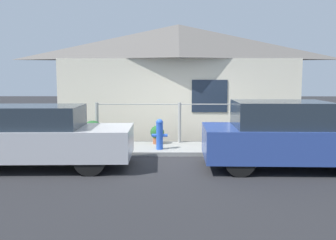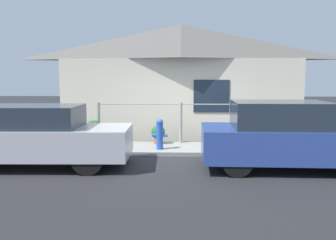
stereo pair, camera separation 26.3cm
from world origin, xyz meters
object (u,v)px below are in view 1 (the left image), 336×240
(car_left, at_px, (35,136))
(potted_plant_by_fence, at_px, (93,132))
(car_right, at_px, (285,136))
(potted_plant_near_hydrant, at_px, (157,134))
(fire_hydrant, at_px, (160,133))
(potted_plant_corner, at_px, (265,136))

(car_left, relative_size, potted_plant_by_fence, 6.19)
(car_right, xyz_separation_m, potted_plant_by_fence, (-4.71, 2.31, -0.26))
(car_right, bearing_deg, potted_plant_near_hydrant, 141.33)
(fire_hydrant, xyz_separation_m, potted_plant_near_hydrant, (-0.09, 0.83, -0.13))
(car_left, bearing_deg, fire_hydrant, 29.04)
(fire_hydrant, bearing_deg, car_right, -29.90)
(car_right, bearing_deg, fire_hydrant, 151.54)
(car_left, bearing_deg, potted_plant_corner, 20.11)
(car_left, xyz_separation_m, potted_plant_corner, (5.65, 2.26, -0.33))
(fire_hydrant, height_order, potted_plant_near_hydrant, fire_hydrant)
(fire_hydrant, relative_size, potted_plant_corner, 1.72)
(potted_plant_corner, bearing_deg, fire_hydrant, -167.56)
(potted_plant_near_hydrant, xyz_separation_m, potted_plant_corner, (3.04, -0.18, -0.03))
(fire_hydrant, bearing_deg, potted_plant_by_fence, 159.79)
(potted_plant_near_hydrant, distance_m, potted_plant_corner, 3.05)
(potted_plant_by_fence, bearing_deg, potted_plant_corner, -0.64)
(potted_plant_near_hydrant, distance_m, potted_plant_by_fence, 1.82)
(car_left, height_order, potted_plant_near_hydrant, car_left)
(car_right, xyz_separation_m, potted_plant_corner, (0.15, 2.26, -0.36))
(car_left, xyz_separation_m, car_right, (5.50, 0.00, 0.03))
(fire_hydrant, xyz_separation_m, potted_plant_corner, (2.95, 0.65, -0.16))
(car_left, bearing_deg, potted_plant_by_fence, 69.34)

